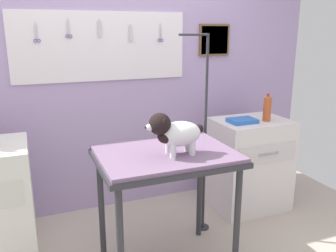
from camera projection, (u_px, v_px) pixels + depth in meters
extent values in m
cube|color=#AE96C6|center=(118.00, 88.00, 3.30)|extent=(4.00, 0.06, 2.30)
cube|color=white|center=(102.00, 47.00, 3.12)|extent=(1.53, 0.02, 0.60)
cylinder|color=gray|center=(35.00, 22.00, 2.87)|extent=(0.01, 0.02, 0.01)
cube|color=silver|center=(35.00, 31.00, 2.88)|extent=(0.01, 0.00, 0.11)
cube|color=silver|center=(37.00, 31.00, 2.88)|extent=(0.01, 0.00, 0.11)
torus|color=#5B4794|center=(35.00, 41.00, 2.89)|extent=(0.03, 0.01, 0.03)
torus|color=#5B4794|center=(39.00, 41.00, 2.90)|extent=(0.03, 0.01, 0.03)
cylinder|color=gray|center=(68.00, 18.00, 2.95)|extent=(0.01, 0.02, 0.01)
cube|color=silver|center=(68.00, 27.00, 2.96)|extent=(0.01, 0.00, 0.11)
cube|color=silver|center=(69.00, 27.00, 2.96)|extent=(0.01, 0.00, 0.11)
torus|color=#5B4987|center=(67.00, 36.00, 2.97)|extent=(0.03, 0.01, 0.03)
torus|color=#5B4987|center=(70.00, 36.00, 2.98)|extent=(0.03, 0.01, 0.03)
cylinder|color=gray|center=(99.00, 20.00, 3.05)|extent=(0.01, 0.02, 0.01)
cube|color=silver|center=(100.00, 29.00, 3.06)|extent=(0.03, 0.01, 0.13)
cylinder|color=gray|center=(130.00, 25.00, 3.16)|extent=(0.01, 0.02, 0.01)
cube|color=silver|center=(131.00, 34.00, 3.17)|extent=(0.03, 0.01, 0.13)
cylinder|color=gray|center=(160.00, 24.00, 3.25)|extent=(0.01, 0.02, 0.01)
cube|color=silver|center=(160.00, 32.00, 3.26)|extent=(0.01, 0.00, 0.11)
cube|color=silver|center=(161.00, 32.00, 3.27)|extent=(0.01, 0.00, 0.11)
torus|color=#713C89|center=(159.00, 40.00, 3.28)|extent=(0.03, 0.01, 0.03)
torus|color=#713C89|center=(162.00, 40.00, 3.29)|extent=(0.03, 0.01, 0.03)
cube|color=brown|center=(214.00, 40.00, 3.50)|extent=(0.33, 0.02, 0.30)
cube|color=#A77A4C|center=(215.00, 40.00, 3.49)|extent=(0.29, 0.01, 0.27)
cylinder|color=#2D2D33|center=(120.00, 249.00, 2.12)|extent=(0.04, 0.04, 0.82)
cylinder|color=#2D2D33|center=(237.00, 223.00, 2.41)|extent=(0.04, 0.04, 0.82)
cylinder|color=#2D2D33|center=(101.00, 207.00, 2.62)|extent=(0.04, 0.04, 0.82)
cylinder|color=#2D2D33|center=(200.00, 190.00, 2.91)|extent=(0.04, 0.04, 0.82)
cube|color=#2D2D33|center=(166.00, 158.00, 2.40)|extent=(0.93, 0.68, 0.03)
cube|color=slate|center=(166.00, 154.00, 2.40)|extent=(0.90, 0.66, 0.03)
cylinder|color=#2D2D33|center=(203.00, 227.00, 3.11)|extent=(0.11, 0.11, 0.01)
cylinder|color=#2D2D33|center=(205.00, 137.00, 2.90)|extent=(0.02, 0.02, 1.65)
cylinder|color=#2D2D33|center=(194.00, 35.00, 2.65)|extent=(0.24, 0.02, 0.02)
cylinder|color=white|center=(173.00, 150.00, 2.27)|extent=(0.04, 0.04, 0.10)
cylinder|color=white|center=(169.00, 146.00, 2.35)|extent=(0.04, 0.04, 0.10)
cylinder|color=white|center=(192.00, 148.00, 2.32)|extent=(0.04, 0.04, 0.10)
cylinder|color=white|center=(187.00, 144.00, 2.40)|extent=(0.04, 0.04, 0.10)
ellipsoid|color=white|center=(180.00, 134.00, 2.31)|extent=(0.29, 0.19, 0.16)
ellipsoid|color=black|center=(165.00, 136.00, 2.28)|extent=(0.10, 0.13, 0.09)
sphere|color=black|center=(160.00, 124.00, 2.24)|extent=(0.14, 0.14, 0.14)
ellipsoid|color=white|center=(151.00, 127.00, 2.23)|extent=(0.07, 0.06, 0.05)
sphere|color=black|center=(146.00, 127.00, 2.22)|extent=(0.02, 0.02, 0.02)
ellipsoid|color=black|center=(165.00, 125.00, 2.19)|extent=(0.04, 0.03, 0.08)
ellipsoid|color=black|center=(159.00, 120.00, 2.30)|extent=(0.04, 0.03, 0.08)
sphere|color=black|center=(199.00, 129.00, 2.35)|extent=(0.06, 0.06, 0.06)
cube|color=silver|center=(249.00, 164.00, 3.40)|extent=(0.68, 0.52, 0.87)
cube|color=silver|center=(268.00, 154.00, 3.12)|extent=(0.60, 0.01, 0.17)
cylinder|color=#99999E|center=(269.00, 154.00, 3.11)|extent=(0.20, 0.02, 0.02)
cylinder|color=#BD5225|center=(267.00, 109.00, 3.23)|extent=(0.07, 0.07, 0.22)
cone|color=#BD5225|center=(268.00, 97.00, 3.20)|extent=(0.07, 0.07, 0.02)
cylinder|color=red|center=(268.00, 94.00, 3.19)|extent=(0.03, 0.03, 0.02)
cube|color=blue|center=(242.00, 121.00, 3.19)|extent=(0.24, 0.18, 0.04)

